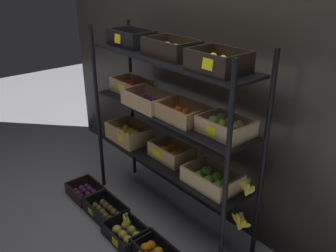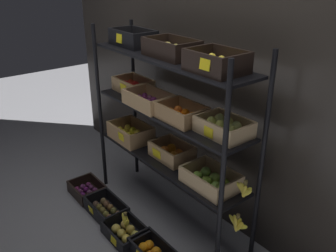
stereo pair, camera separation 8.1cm
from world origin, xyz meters
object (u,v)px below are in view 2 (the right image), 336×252
(display_rack, at_px, (169,111))
(crate_ground_kiwi, at_px, (106,209))
(crate_ground_plum, at_px, (87,191))
(banana_bunch_loose, at_px, (126,221))
(crate_ground_apple_gold, at_px, (126,232))

(display_rack, height_order, crate_ground_kiwi, display_rack)
(display_rack, distance_m, crate_ground_kiwi, 1.03)
(crate_ground_plum, height_order, banana_bunch_loose, banana_bunch_loose)
(banana_bunch_loose, bearing_deg, crate_ground_apple_gold, 166.73)
(display_rack, distance_m, crate_ground_apple_gold, 0.99)
(crate_ground_plum, relative_size, crate_ground_apple_gold, 0.95)
(crate_ground_plum, height_order, crate_ground_kiwi, crate_ground_kiwi)
(crate_ground_plum, xyz_separation_m, banana_bunch_loose, (0.71, -0.03, 0.12))
(display_rack, bearing_deg, banana_bunch_loose, -87.19)
(crate_ground_plum, distance_m, crate_ground_apple_gold, 0.69)
(display_rack, relative_size, crate_ground_kiwi, 4.24)
(crate_ground_plum, bearing_deg, banana_bunch_loose, -2.26)
(crate_ground_apple_gold, distance_m, banana_bunch_loose, 0.12)
(crate_ground_kiwi, bearing_deg, crate_ground_plum, 179.47)
(banana_bunch_loose, bearing_deg, crate_ground_kiwi, 175.98)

